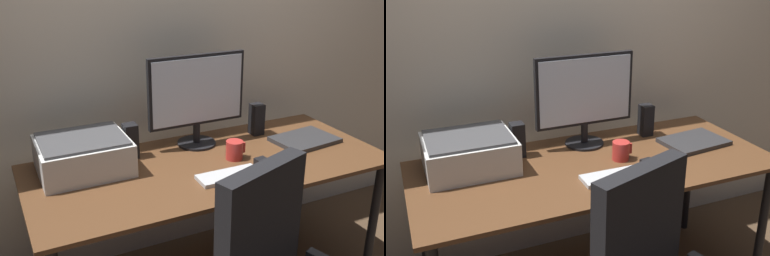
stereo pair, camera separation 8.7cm
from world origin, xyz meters
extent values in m
cube|color=beige|center=(0.00, 0.54, 1.30)|extent=(6.40, 0.10, 2.60)
cube|color=#56351E|center=(0.00, 0.00, 0.73)|extent=(1.70, 0.74, 0.02)
cylinder|color=black|center=(0.79, -0.31, 0.36)|extent=(0.04, 0.04, 0.72)
cylinder|color=black|center=(-0.79, 0.31, 0.36)|extent=(0.04, 0.04, 0.72)
cylinder|color=black|center=(0.79, 0.31, 0.36)|extent=(0.04, 0.04, 0.72)
cylinder|color=black|center=(0.04, 0.23, 0.75)|extent=(0.20, 0.20, 0.01)
cylinder|color=black|center=(0.04, 0.23, 0.80)|extent=(0.04, 0.04, 0.10)
cube|color=black|center=(0.04, 0.23, 1.03)|extent=(0.52, 0.03, 0.36)
cube|color=silver|center=(0.04, 0.22, 1.03)|extent=(0.49, 0.01, 0.33)
cube|color=#B7BABC|center=(0.01, -0.17, 0.75)|extent=(0.29, 0.11, 0.02)
cube|color=black|center=(0.21, -0.15, 0.76)|extent=(0.07, 0.10, 0.03)
cylinder|color=#B72D28|center=(0.13, -0.01, 0.79)|extent=(0.08, 0.08, 0.09)
cube|color=#B72D28|center=(0.18, -0.01, 0.79)|extent=(0.02, 0.01, 0.05)
cube|color=#2D2D30|center=(0.57, 0.02, 0.75)|extent=(0.34, 0.26, 0.02)
cube|color=black|center=(-0.31, 0.22, 0.82)|extent=(0.06, 0.07, 0.17)
cube|color=black|center=(0.40, 0.22, 0.82)|extent=(0.06, 0.07, 0.17)
cube|color=silver|center=(-0.55, 0.17, 0.81)|extent=(0.40, 0.34, 0.15)
cube|color=#424244|center=(-0.55, 0.17, 0.90)|extent=(0.37, 0.31, 0.01)
cube|color=black|center=(-0.12, -0.61, 0.75)|extent=(0.40, 0.19, 0.52)
camera|label=1|loc=(-0.93, -1.75, 1.67)|focal=43.16mm
camera|label=2|loc=(-0.85, -1.79, 1.67)|focal=43.16mm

